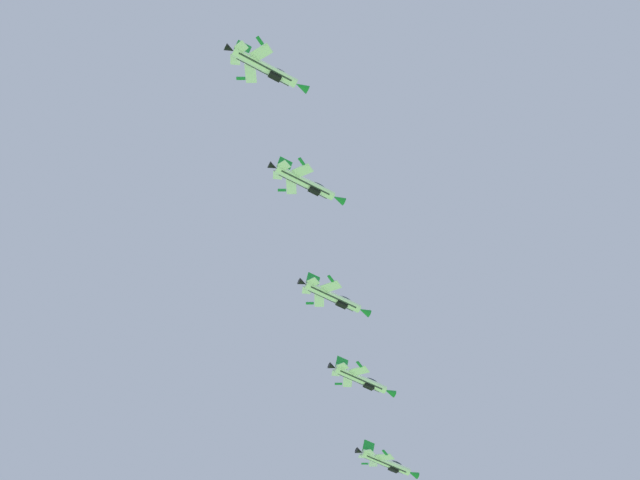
# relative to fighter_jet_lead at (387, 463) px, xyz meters

# --- Properties ---
(fighter_jet_lead) EXTENTS (15.95, 9.60, 5.31)m
(fighter_jet_lead) POSITION_rel_fighter_jet_lead_xyz_m (0.00, 0.00, 0.00)
(fighter_jet_lead) COLOR silver
(fighter_jet_left_wing) EXTENTS (15.95, 9.99, 5.00)m
(fighter_jet_left_wing) POSITION_rel_fighter_jet_lead_xyz_m (-15.19, -17.44, 0.84)
(fighter_jet_left_wing) COLOR silver
(fighter_jet_right_wing) EXTENTS (15.95, 9.98, 5.01)m
(fighter_jet_right_wing) POSITION_rel_fighter_jet_lead_xyz_m (-29.60, -33.56, -0.17)
(fighter_jet_right_wing) COLOR silver
(fighter_jet_left_outer) EXTENTS (15.95, 9.64, 5.28)m
(fighter_jet_left_outer) POSITION_rel_fighter_jet_lead_xyz_m (-44.34, -52.03, 2.78)
(fighter_jet_left_outer) COLOR silver
(fighter_jet_right_outer) EXTENTS (15.95, 9.65, 5.28)m
(fighter_jet_right_outer) POSITION_rel_fighter_jet_lead_xyz_m (-59.77, -68.70, 1.82)
(fighter_jet_right_outer) COLOR silver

